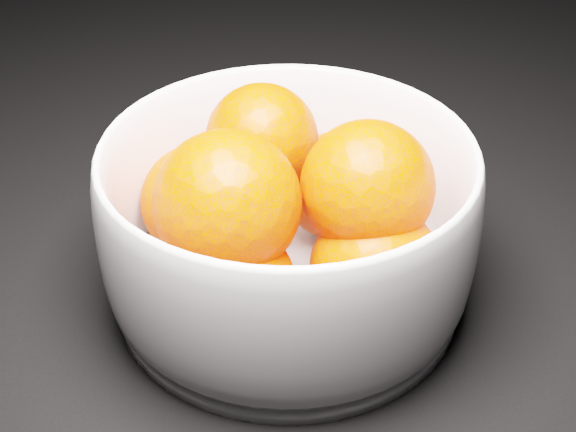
# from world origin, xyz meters

# --- Properties ---
(bowl) EXTENTS (0.22, 0.22, 0.11)m
(bowl) POSITION_xyz_m (-0.25, 0.10, 0.06)
(bowl) COLOR silver
(bowl) RESTS_ON ground
(orange_pile) EXTENTS (0.19, 0.18, 0.12)m
(orange_pile) POSITION_xyz_m (-0.25, 0.10, 0.07)
(orange_pile) COLOR #E63200
(orange_pile) RESTS_ON bowl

